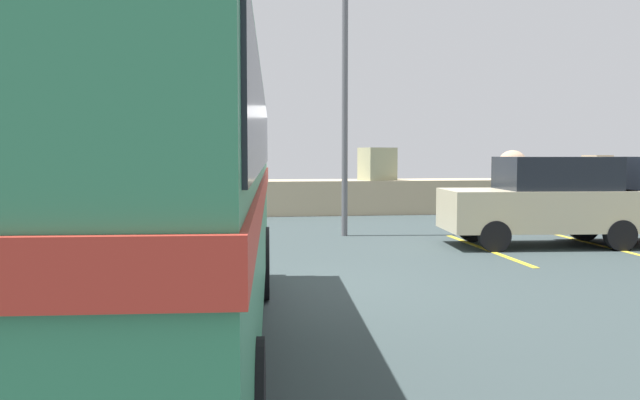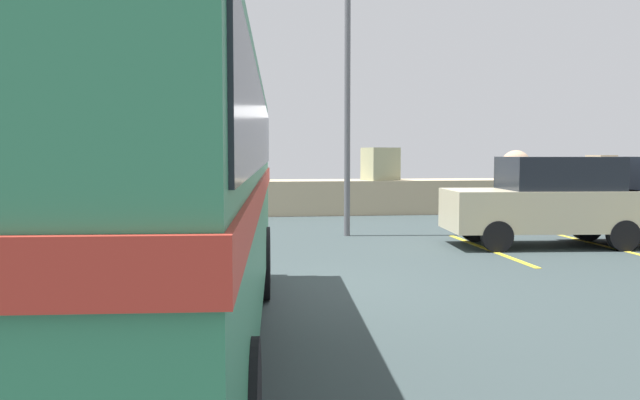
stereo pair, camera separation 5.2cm
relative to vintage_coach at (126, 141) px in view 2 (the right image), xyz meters
The scene contains 5 objects.
ground 3.87m from the vintage_coach, 61.71° to the left, with size 32.00×26.00×0.02m.
breakwater 14.81m from the vintage_coach, 84.59° to the left, with size 31.36×2.00×2.33m.
vintage_coach is the anchor object (origin of this frame).
parked_car_nearest 10.08m from the vintage_coach, 42.06° to the left, with size 4.22×2.02×1.86m.
lamp_post 9.80m from the vintage_coach, 67.62° to the left, with size 1.08×0.32×6.39m.
Camera 2 is at (-0.62, -8.89, 1.94)m, focal length 36.51 mm.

